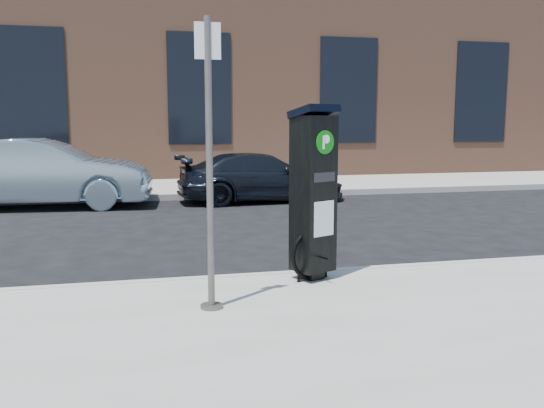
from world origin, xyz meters
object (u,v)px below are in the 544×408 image
object	(u,v)px
sign_pole	(210,168)
car_silver	(44,173)
bike_rack	(313,255)
car_dark	(261,177)
parking_kiosk	(313,191)

from	to	relation	value
sign_pole	car_silver	distance (m)	9.03
bike_rack	car_dark	size ratio (longest dim) A/B	0.15
car_silver	car_dark	bearing A→B (deg)	-86.16
bike_rack	car_dark	world-z (taller)	car_dark
car_silver	parking_kiosk	bearing A→B (deg)	-147.56
parking_kiosk	sign_pole	world-z (taller)	sign_pole
car_silver	car_dark	distance (m)	5.09
bike_rack	car_silver	bearing A→B (deg)	96.87
car_silver	bike_rack	bearing A→B (deg)	-147.79
sign_pole	bike_rack	distance (m)	1.83
parking_kiosk	sign_pole	xyz separation A→B (m)	(-1.28, -0.81, 0.35)
sign_pole	bike_rack	xyz separation A→B (m)	(1.26, 0.76, -1.08)
parking_kiosk	bike_rack	size ratio (longest dim) A/B	3.30
car_dark	sign_pole	bearing A→B (deg)	162.26
bike_rack	car_silver	distance (m)	8.79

